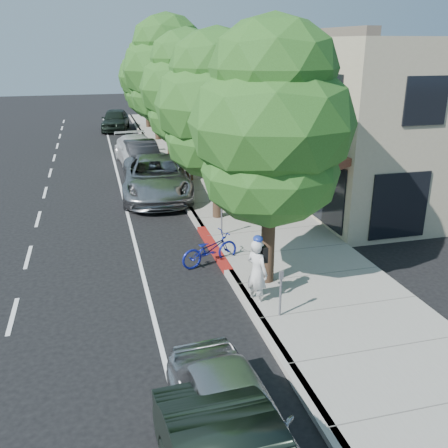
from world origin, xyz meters
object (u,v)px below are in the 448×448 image
object	(u,v)px
dark_sedan	(142,155)
dark_suv_far	(115,120)
street_tree_2	(187,90)
street_tree_0	(272,127)
bicycle	(210,249)
street_tree_3	(168,72)
white_pickup	(137,151)
street_tree_5	(146,77)
pedestrian	(188,154)
cyclist	(257,272)
street_tree_4	(155,78)
silver_suv	(156,177)
near_car_a	(235,420)
street_tree_1	(217,107)

from	to	relation	value
dark_sedan	dark_suv_far	xyz separation A→B (m)	(-0.71, 14.15, 0.07)
street_tree_2	street_tree_0	bearing A→B (deg)	-90.00
street_tree_0	bicycle	xyz separation A→B (m)	(-1.30, 1.86, -4.15)
dark_sedan	street_tree_3	bearing A→B (deg)	45.55
bicycle	white_pickup	bearing A→B (deg)	-14.33
street_tree_5	white_pickup	size ratio (longest dim) A/B	1.25
street_tree_0	pedestrian	distance (m)	14.60
cyclist	bicycle	world-z (taller)	cyclist
dark_sedan	street_tree_4	bearing A→B (deg)	72.36
silver_suv	white_pickup	bearing A→B (deg)	96.30
near_car_a	dark_sedan	bearing A→B (deg)	83.33
dark_sedan	dark_suv_far	distance (m)	14.17
street_tree_3	dark_sedan	bearing A→B (deg)	-130.28
cyclist	bicycle	bearing A→B (deg)	-14.08
street_tree_4	bicycle	size ratio (longest dim) A/B	3.71
dark_sedan	pedestrian	xyz separation A→B (m)	(2.39, -1.49, 0.28)
street_tree_2	dark_suv_far	distance (m)	18.38
white_pickup	pedestrian	distance (m)	3.83
street_tree_3	bicycle	bearing A→B (deg)	-94.61
street_tree_3	cyclist	bearing A→B (deg)	-91.96
street_tree_3	silver_suv	world-z (taller)	street_tree_3
street_tree_4	near_car_a	world-z (taller)	street_tree_4
street_tree_4	dark_sedan	distance (m)	9.36
street_tree_0	cyclist	xyz separation A→B (m)	(-0.65, -1.00, -3.73)
near_car_a	street_tree_1	bearing A→B (deg)	72.48
dark_sedan	white_pickup	xyz separation A→B (m)	(-0.14, 1.37, 0.01)
white_pickup	dark_sedan	bearing A→B (deg)	-88.60
street_tree_0	silver_suv	xyz separation A→B (m)	(-1.95, 10.00, -3.77)
silver_suv	near_car_a	bearing A→B (deg)	-87.96
white_pickup	pedestrian	world-z (taller)	pedestrian
near_car_a	street_tree_5	bearing A→B (deg)	80.88
street_tree_1	street_tree_5	xyz separation A→B (m)	(0.00, 24.00, -0.37)
street_tree_2	street_tree_5	xyz separation A→B (m)	(0.00, 18.00, -0.49)
cyclist	near_car_a	bearing A→B (deg)	130.81
silver_suv	white_pickup	xyz separation A→B (m)	(-0.19, 7.00, -0.11)
cyclist	near_car_a	size ratio (longest dim) A/B	0.45
dark_suv_far	white_pickup	bearing A→B (deg)	-79.57
street_tree_1	dark_sedan	distance (m)	10.52
near_car_a	dark_suv_far	bearing A→B (deg)	85.19
street_tree_3	street_tree_1	bearing A→B (deg)	-90.00
street_tree_4	street_tree_5	world-z (taller)	street_tree_4
dark_suv_far	street_tree_3	bearing A→B (deg)	-69.13
street_tree_4	street_tree_3	bearing A→B (deg)	-90.00
street_tree_1	near_car_a	size ratio (longest dim) A/B	1.76
street_tree_5	street_tree_4	bearing A→B (deg)	-90.00
street_tree_3	street_tree_4	world-z (taller)	street_tree_3
street_tree_1	dark_suv_far	size ratio (longest dim) A/B	1.46
street_tree_3	street_tree_4	xyz separation A→B (m)	(-0.00, 6.00, -0.71)
dark_suv_far	pedestrian	size ratio (longest dim) A/B	2.77
street_tree_2	near_car_a	size ratio (longest dim) A/B	1.79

